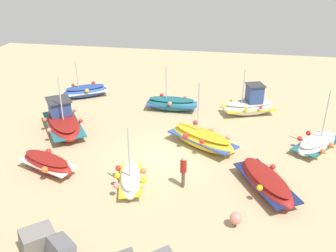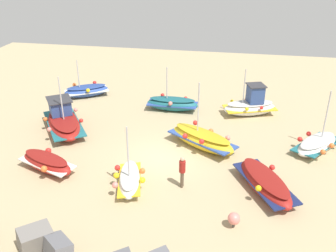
{
  "view_description": "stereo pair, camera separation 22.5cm",
  "coord_description": "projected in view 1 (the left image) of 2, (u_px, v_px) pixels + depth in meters",
  "views": [
    {
      "loc": [
        -3.49,
        18.29,
        11.08
      ],
      "look_at": [
        0.13,
        -2.26,
        0.9
      ],
      "focal_mm": 40.1,
      "sensor_mm": 36.0,
      "label": 1
    },
    {
      "loc": [
        -3.71,
        18.25,
        11.08
      ],
      "look_at": [
        0.13,
        -2.26,
        0.9
      ],
      "focal_mm": 40.1,
      "sensor_mm": 36.0,
      "label": 2
    }
  ],
  "objects": [
    {
      "name": "fishing_boat_6",
      "position": [
        172.0,
        104.0,
        27.44
      ],
      "size": [
        3.77,
        1.79,
        3.26
      ],
      "rotation": [
        0.0,
        0.0,
        3.13
      ],
      "color": "#1E6670",
      "rests_on": "ground_plane"
    },
    {
      "name": "fishing_boat_8",
      "position": [
        317.0,
        143.0,
        22.2
      ],
      "size": [
        3.38,
        3.76,
        3.7
      ],
      "rotation": [
        0.0,
        0.0,
        0.91
      ],
      "color": "white",
      "rests_on": "ground_plane"
    },
    {
      "name": "fishing_boat_3",
      "position": [
        266.0,
        182.0,
        18.49
      ],
      "size": [
        3.28,
        4.44,
        0.99
      ],
      "rotation": [
        0.0,
        0.0,
        5.2
      ],
      "color": "maroon",
      "rests_on": "ground_plane"
    },
    {
      "name": "fishing_boat_5",
      "position": [
        85.0,
        91.0,
        29.91
      ],
      "size": [
        3.71,
        3.0,
        3.04
      ],
      "rotation": [
        0.0,
        0.0,
        3.69
      ],
      "color": "#2D4C9E",
      "rests_on": "ground_plane"
    },
    {
      "name": "ground_plane",
      "position": [
        163.0,
        157.0,
        21.59
      ],
      "size": [
        47.69,
        47.69,
        0.0
      ],
      "primitive_type": "plane",
      "color": "tan"
    },
    {
      "name": "fishing_boat_1",
      "position": [
        202.0,
        139.0,
        22.4
      ],
      "size": [
        4.56,
        3.68,
        4.05
      ],
      "rotation": [
        0.0,
        0.0,
        2.57
      ],
      "color": "gold",
      "rests_on": "ground_plane"
    },
    {
      "name": "fishing_boat_7",
      "position": [
        130.0,
        179.0,
        18.85
      ],
      "size": [
        1.92,
        3.31,
        3.45
      ],
      "rotation": [
        0.0,
        0.0,
        4.96
      ],
      "color": "white",
      "rests_on": "ground_plane"
    },
    {
      "name": "person_walking",
      "position": [
        183.0,
        170.0,
        18.56
      ],
      "size": [
        0.32,
        0.32,
        1.71
      ],
      "rotation": [
        0.0,
        0.0,
        6.19
      ],
      "color": "brown",
      "rests_on": "ground_plane"
    },
    {
      "name": "fishing_boat_4",
      "position": [
        250.0,
        105.0,
        26.73
      ],
      "size": [
        4.05,
        2.66,
        3.4
      ],
      "rotation": [
        0.0,
        0.0,
        3.48
      ],
      "color": "white",
      "rests_on": "ground_plane"
    },
    {
      "name": "mooring_buoy_1",
      "position": [
        236.0,
        218.0,
        16.09
      ],
      "size": [
        0.54,
        0.54,
        0.73
      ],
      "color": "#3F3F42",
      "rests_on": "ground_plane"
    },
    {
      "name": "fishing_boat_2",
      "position": [
        63.0,
        121.0,
        24.44
      ],
      "size": [
        4.38,
        5.15,
        3.76
      ],
      "rotation": [
        0.0,
        0.0,
        5.32
      ],
      "color": "maroon",
      "rests_on": "ground_plane"
    },
    {
      "name": "fishing_boat_0",
      "position": [
        47.0,
        164.0,
        20.03
      ],
      "size": [
        3.62,
        2.32,
        0.94
      ],
      "rotation": [
        0.0,
        0.0,
        2.77
      ],
      "color": "maroon",
      "rests_on": "ground_plane"
    }
  ]
}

